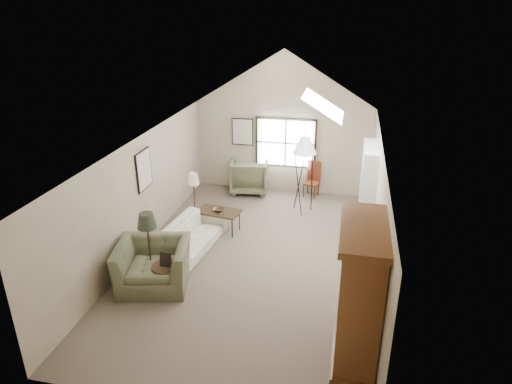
% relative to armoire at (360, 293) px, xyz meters
% --- Properties ---
extents(room_shell, '(5.01, 8.01, 4.00)m').
position_rel_armoire_xyz_m(room_shell, '(-2.18, 2.40, 2.11)').
color(room_shell, brown).
rests_on(room_shell, ground).
extents(window, '(1.72, 0.08, 1.42)m').
position_rel_armoire_xyz_m(window, '(-2.08, 6.36, 0.35)').
color(window, black).
rests_on(window, room_shell).
extents(skylight, '(0.80, 1.20, 0.52)m').
position_rel_armoire_xyz_m(skylight, '(-0.88, 3.30, 2.12)').
color(skylight, white).
rests_on(skylight, room_shell).
extents(wall_art, '(1.97, 3.71, 0.88)m').
position_rel_armoire_xyz_m(wall_art, '(-4.06, 4.34, 0.63)').
color(wall_art, black).
rests_on(wall_art, room_shell).
extents(armoire, '(0.60, 1.50, 2.20)m').
position_rel_armoire_xyz_m(armoire, '(0.00, 0.00, 0.00)').
color(armoire, brown).
rests_on(armoire, ground).
extents(tv_alcove, '(0.32, 1.30, 2.10)m').
position_rel_armoire_xyz_m(tv_alcove, '(0.16, 4.00, 0.05)').
color(tv_alcove, white).
rests_on(tv_alcove, ground).
extents(media_console, '(0.34, 1.18, 0.60)m').
position_rel_armoire_xyz_m(media_console, '(0.14, 4.00, -0.80)').
color(media_console, '#382316').
rests_on(media_console, ground).
extents(tv_panel, '(0.05, 0.90, 0.55)m').
position_rel_armoire_xyz_m(tv_panel, '(0.14, 4.00, -0.18)').
color(tv_panel, black).
rests_on(tv_panel, media_console).
extents(sofa, '(1.12, 2.30, 0.65)m').
position_rel_armoire_xyz_m(sofa, '(-3.61, 2.52, -0.78)').
color(sofa, white).
rests_on(sofa, ground).
extents(armchair_near, '(1.58, 1.45, 0.88)m').
position_rel_armoire_xyz_m(armchair_near, '(-3.84, 1.07, -0.66)').
color(armchair_near, '#5A5D41').
rests_on(armchair_near, ground).
extents(armchair_far, '(1.19, 1.21, 0.99)m').
position_rel_armoire_xyz_m(armchair_far, '(-3.07, 6.10, -0.61)').
color(armchair_far, '#585F42').
rests_on(armchair_far, ground).
extents(coffee_table, '(1.11, 0.73, 0.53)m').
position_rel_armoire_xyz_m(coffee_table, '(-3.25, 3.53, -0.84)').
color(coffee_table, '#352516').
rests_on(coffee_table, ground).
extents(bowl, '(0.28, 0.28, 0.06)m').
position_rel_armoire_xyz_m(bowl, '(-3.25, 3.53, -0.54)').
color(bowl, '#3E2D19').
rests_on(bowl, coffee_table).
extents(side_table, '(0.62, 0.62, 0.55)m').
position_rel_armoire_xyz_m(side_table, '(-3.51, 0.92, -0.82)').
color(side_table, '#3C2B18').
rests_on(side_table, ground).
extents(side_chair, '(0.48, 0.48, 1.00)m').
position_rel_armoire_xyz_m(side_chair, '(-1.28, 6.10, -0.60)').
color(side_chair, maroon).
rests_on(side_chair, ground).
extents(tripod_lamp, '(0.72, 0.72, 2.06)m').
position_rel_armoire_xyz_m(tripod_lamp, '(-1.41, 5.02, -0.07)').
color(tripod_lamp, silver).
rests_on(tripod_lamp, ground).
extents(dark_lamp, '(0.41, 0.41, 1.54)m').
position_rel_armoire_xyz_m(dark_lamp, '(-3.91, 1.12, -0.33)').
color(dark_lamp, black).
rests_on(dark_lamp, ground).
extents(tan_lamp, '(0.31, 0.31, 1.38)m').
position_rel_armoire_xyz_m(tan_lamp, '(-3.91, 3.72, -0.41)').
color(tan_lamp, tan).
rests_on(tan_lamp, ground).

